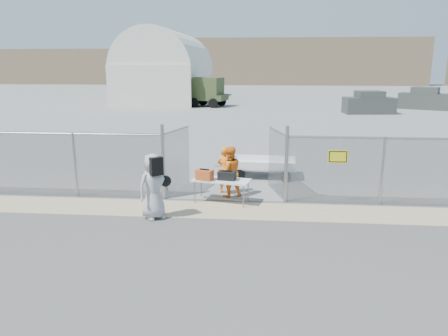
# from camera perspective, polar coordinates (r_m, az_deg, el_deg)

# --- Properties ---
(ground) EXTENTS (160.00, 160.00, 0.00)m
(ground) POSITION_cam_1_polar(r_m,az_deg,el_deg) (12.56, -0.81, -7.04)
(ground) COLOR #424141
(tarmac_inside) EXTENTS (160.00, 80.00, 0.01)m
(tarmac_inside) POSITION_cam_1_polar(r_m,az_deg,el_deg) (53.88, 3.81, 8.93)
(tarmac_inside) COLOR gray
(tarmac_inside) RESTS_ON ground
(dirt_strip) EXTENTS (44.00, 1.60, 0.01)m
(dirt_strip) POSITION_cam_1_polar(r_m,az_deg,el_deg) (13.50, -0.38, -5.52)
(dirt_strip) COLOR tan
(dirt_strip) RESTS_ON ground
(distant_hills) EXTENTS (140.00, 6.00, 9.00)m
(distant_hills) POSITION_cam_1_polar(r_m,az_deg,el_deg) (89.77, 7.71, 13.60)
(distant_hills) COLOR #7F684F
(distant_hills) RESTS_ON ground
(chain_link_fence) EXTENTS (40.00, 0.20, 2.20)m
(chain_link_fence) POSITION_cam_1_polar(r_m,az_deg,el_deg) (14.14, -0.00, -0.00)
(chain_link_fence) COLOR gray
(chain_link_fence) RESTS_ON ground
(quonset_hangar) EXTENTS (9.00, 18.00, 8.00)m
(quonset_hangar) POSITION_cam_1_polar(r_m,az_deg,el_deg) (52.89, -7.36, 13.09)
(quonset_hangar) COLOR silver
(quonset_hangar) RESTS_ON ground
(folding_table) EXTENTS (1.94, 1.12, 0.78)m
(folding_table) POSITION_cam_1_polar(r_m,az_deg,el_deg) (14.12, -0.32, -3.02)
(folding_table) COLOR white
(folding_table) RESTS_ON ground
(orange_bag) EXTENTS (0.59, 0.48, 0.32)m
(orange_bag) POSITION_cam_1_polar(r_m,az_deg,el_deg) (13.96, -2.56, -0.90)
(orange_bag) COLOR #D15723
(orange_bag) RESTS_ON folding_table
(black_duffel) EXTENTS (0.61, 0.42, 0.27)m
(black_duffel) POSITION_cam_1_polar(r_m,az_deg,el_deg) (13.95, 0.39, -1.00)
(black_duffel) COLOR black
(black_duffel) RESTS_ON folding_table
(security_worker_left) EXTENTS (0.72, 0.61, 1.66)m
(security_worker_left) POSITION_cam_1_polar(r_m,az_deg,el_deg) (14.97, 0.15, -0.29)
(security_worker_left) COLOR orange
(security_worker_left) RESTS_ON ground
(security_worker_right) EXTENTS (1.01, 0.90, 1.72)m
(security_worker_right) POSITION_cam_1_polar(r_m,az_deg,el_deg) (14.62, 0.75, -0.50)
(security_worker_right) COLOR orange
(security_worker_right) RESTS_ON ground
(visitor) EXTENTS (1.12, 1.07, 1.93)m
(visitor) POSITION_cam_1_polar(r_m,az_deg,el_deg) (12.73, -9.16, -2.38)
(visitor) COLOR #A6A6A8
(visitor) RESTS_ON ground
(utility_trailer) EXTENTS (3.29, 1.79, 0.78)m
(utility_trailer) POSITION_cam_1_polar(r_m,az_deg,el_deg) (17.34, 5.17, 0.11)
(utility_trailer) COLOR white
(utility_trailer) RESTS_ON ground
(military_truck) EXTENTS (6.50, 3.78, 2.92)m
(military_truck) POSITION_cam_1_polar(r_m,az_deg,el_deg) (45.48, -3.56, 9.89)
(military_truck) COLOR #3E4B26
(military_truck) RESTS_ON ground
(parked_vehicle_near) EXTENTS (4.47, 2.40, 1.94)m
(parked_vehicle_near) POSITION_cam_1_polar(r_m,az_deg,el_deg) (40.78, 18.41, 8.10)
(parked_vehicle_near) COLOR #3D403D
(parked_vehicle_near) RESTS_ON ground
(parked_vehicle_mid) EXTENTS (4.98, 3.87, 2.05)m
(parked_vehicle_mid) POSITION_cam_1_polar(r_m,az_deg,el_deg) (46.71, 24.71, 8.25)
(parked_vehicle_mid) COLOR #3D403D
(parked_vehicle_mid) RESTS_ON ground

